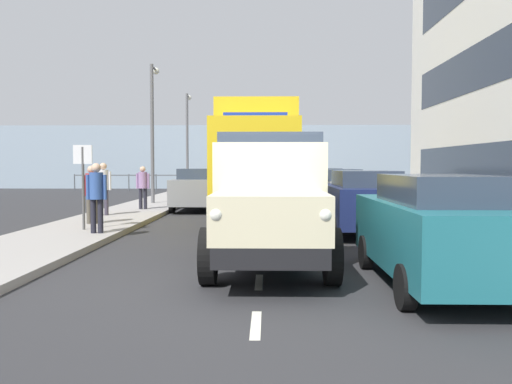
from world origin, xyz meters
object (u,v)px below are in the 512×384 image
(truck_vintage_cream, at_px, (270,203))
(pedestrian_near_railing, at_px, (92,190))
(car_teal_kerbside_near, at_px, (437,229))
(car_silver_kerbside_2, at_px, (338,191))
(pedestrian_in_dark_coat, at_px, (143,184))
(lorry_cargo_yellow, at_px, (257,159))
(car_navy_kerbside_1, at_px, (364,201))
(pedestrian_strolling, at_px, (96,192))
(lamp_post_far, at_px, (188,133))
(car_black_kerbside_3, at_px, (323,186))
(car_grey_oppositeside_0, at_px, (198,189))
(street_sign, at_px, (83,172))
(pedestrian_couple_a, at_px, (104,184))
(lamp_post_promenade, at_px, (153,120))

(truck_vintage_cream, distance_m, pedestrian_near_railing, 7.77)
(car_teal_kerbside_near, xyz_separation_m, car_silver_kerbside_2, (-0.00, -11.41, -0.00))
(pedestrian_near_railing, distance_m, pedestrian_in_dark_coat, 5.12)
(lorry_cargo_yellow, height_order, car_navy_kerbside_1, lorry_cargo_yellow)
(pedestrian_strolling, distance_m, lamp_post_far, 20.68)
(car_black_kerbside_3, height_order, pedestrian_strolling, pedestrian_strolling)
(truck_vintage_cream, height_order, pedestrian_near_railing, truck_vintage_cream)
(truck_vintage_cream, distance_m, car_grey_oppositeside_0, 12.43)
(car_navy_kerbside_1, bearing_deg, pedestrian_strolling, 9.02)
(car_teal_kerbside_near, height_order, car_black_kerbside_3, same)
(pedestrian_strolling, bearing_deg, lorry_cargo_yellow, -133.50)
(pedestrian_near_railing, xyz_separation_m, lamp_post_far, (-0.02, -18.38, 2.74))
(truck_vintage_cream, height_order, car_grey_oppositeside_0, truck_vintage_cream)
(car_teal_kerbside_near, bearing_deg, car_silver_kerbside_2, -90.00)
(car_navy_kerbside_1, height_order, car_black_kerbside_3, same)
(car_black_kerbside_3, distance_m, pedestrian_in_dark_coat, 8.64)
(lorry_cargo_yellow, distance_m, car_teal_kerbside_near, 9.76)
(car_grey_oppositeside_0, bearing_deg, street_sign, 75.21)
(street_sign, bearing_deg, car_black_kerbside_3, -124.64)
(truck_vintage_cream, bearing_deg, pedestrian_in_dark_coat, -65.77)
(car_silver_kerbside_2, distance_m, pedestrian_couple_a, 8.38)
(lamp_post_far, bearing_deg, lorry_cargo_yellow, 106.37)
(car_black_kerbside_3, height_order, pedestrian_near_railing, pedestrian_near_railing)
(truck_vintage_cream, height_order, pedestrian_couple_a, truck_vintage_cream)
(truck_vintage_cream, xyz_separation_m, car_navy_kerbside_1, (-2.56, -4.77, -0.28))
(lorry_cargo_yellow, distance_m, pedestrian_strolling, 5.84)
(lorry_cargo_yellow, height_order, car_teal_kerbside_near, lorry_cargo_yellow)
(pedestrian_in_dark_coat, bearing_deg, lamp_post_promenade, -84.26)
(lamp_post_promenade, relative_size, lamp_post_far, 1.00)
(pedestrian_couple_a, xyz_separation_m, lamp_post_far, (-0.49, -15.78, 2.68))
(truck_vintage_cream, relative_size, lamp_post_far, 0.90)
(lamp_post_promenade, distance_m, street_sign, 10.29)
(car_navy_kerbside_1, height_order, lamp_post_far, lamp_post_far)
(car_black_kerbside_3, xyz_separation_m, pedestrian_in_dark_coat, (7.46, 4.35, 0.23))
(pedestrian_strolling, bearing_deg, pedestrian_couple_a, -74.53)
(truck_vintage_cream, distance_m, car_navy_kerbside_1, 5.42)
(car_navy_kerbside_1, xyz_separation_m, pedestrian_near_railing, (7.74, -1.01, 0.26))
(pedestrian_in_dark_coat, bearing_deg, pedestrian_near_railing, 86.82)
(car_silver_kerbside_2, height_order, lamp_post_far, lamp_post_far)
(car_teal_kerbside_near, distance_m, pedestrian_couple_a, 12.75)
(street_sign, bearing_deg, pedestrian_couple_a, -79.86)
(truck_vintage_cream, relative_size, pedestrian_in_dark_coat, 3.38)
(truck_vintage_cream, relative_size, car_silver_kerbside_2, 1.35)
(lamp_post_promenade, bearing_deg, truck_vintage_cream, 110.01)
(pedestrian_near_railing, xyz_separation_m, street_sign, (-0.25, 1.39, 0.53))
(car_black_kerbside_3, relative_size, lamp_post_promenade, 0.72)
(car_silver_kerbside_2, height_order, pedestrian_near_railing, pedestrian_near_railing)
(car_black_kerbside_3, bearing_deg, pedestrian_couple_a, 39.93)
(pedestrian_near_railing, distance_m, pedestrian_couple_a, 2.63)
(car_teal_kerbside_near, xyz_separation_m, street_sign, (7.50, -5.76, 0.79))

